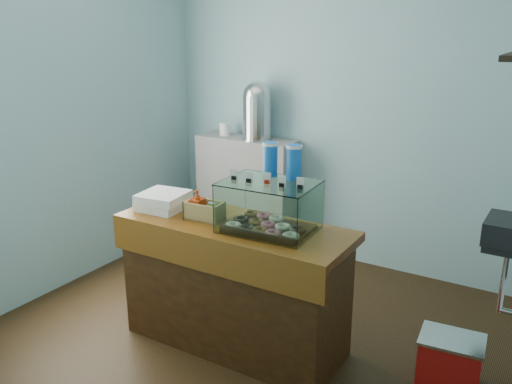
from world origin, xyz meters
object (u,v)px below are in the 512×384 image
Objects in this scene: display_case at (271,203)px; counter at (234,284)px; coffee_urn at (257,109)px; red_cooler at (450,362)px.

counter is at bearing -173.11° from display_case.
coffee_urn reaches higher than counter.
display_case is 1.47m from red_cooler.
red_cooler is (2.16, -1.27, -1.22)m from coffee_urn.
counter is 0.67m from display_case.
display_case is at bearing -55.95° from coffee_urn.
coffee_urn is 1.36× the size of red_cooler.
display_case is (0.26, 0.05, 0.62)m from counter.
display_case reaches higher than counter.
counter is 1.45m from red_cooler.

